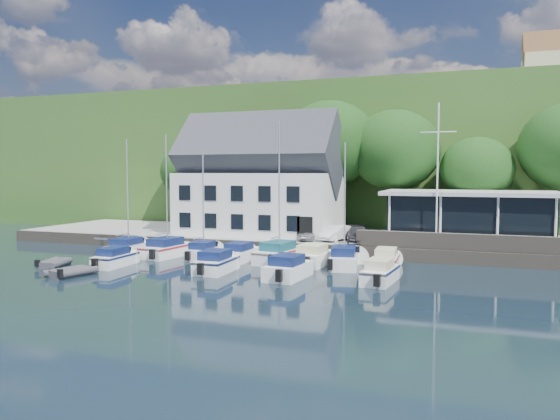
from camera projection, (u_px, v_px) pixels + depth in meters
The scene contains 33 objects.
ground at pixel (266, 285), 32.02m from camera, with size 180.00×180.00×0.00m, color black.
quay at pixel (338, 241), 48.41m from camera, with size 60.00×13.00×1.00m, color gray.
quay_face at pixel (318, 251), 42.31m from camera, with size 60.00×0.30×1.00m, color #5C5449.
hillside at pixel (403, 163), 89.64m from camera, with size 160.00×75.00×16.00m, color #2E5720.
field_patch at pixel (457, 116), 93.86m from camera, with size 50.00×30.00×0.30m, color #566A35.
harbor_building at pixel (260, 186), 49.50m from camera, with size 14.40×8.20×8.70m, color white, non-canonical shape.
club_pavilion at pixel (469, 217), 43.09m from camera, with size 13.20×7.20×4.10m, color black, non-canonical shape.
seawall at pixel (483, 243), 38.54m from camera, with size 18.00×0.50×1.20m, color #5C5449.
gangway at pixel (123, 250), 46.06m from camera, with size 1.20×6.00×1.40m, color silver, non-canonical shape.
car_silver at pixel (312, 233), 44.70m from camera, with size 1.35×3.35×1.14m, color #AEAEB3.
car_white at pixel (337, 233), 44.68m from camera, with size 1.31×3.75×1.24m, color white.
car_dgrey at pixel (358, 234), 43.42m from camera, with size 1.80×4.42×1.28m, color #313035.
car_blue at pixel (394, 235), 42.93m from camera, with size 1.57×3.98×1.36m, color #2F518F.
flagpole at pixel (437, 176), 40.08m from camera, with size 2.56×0.20×10.65m, color white, non-canonical shape.
tree_0 at pixel (189, 185), 58.87m from camera, with size 6.14×6.14×8.39m, color #13340F, non-canonical shape.
tree_1 at pixel (230, 180), 57.16m from camera, with size 6.95×6.95×9.49m, color #13340F, non-canonical shape.
tree_2 at pixel (329, 166), 52.37m from camera, with size 9.09×9.09×12.42m, color #13340F, non-canonical shape.
tree_3 at pixel (395, 171), 50.75m from camera, with size 8.32×8.32×11.37m, color #13340F, non-canonical shape.
tree_4 at pixel (476, 186), 48.29m from camera, with size 6.38×6.38×8.72m, color #13340F, non-canonical shape.
boat_r1_0 at pixel (128, 202), 43.38m from camera, with size 2.03×6.31×8.42m, color white, non-canonical shape.
boat_r1_1 at pixel (167, 197), 42.24m from camera, with size 2.25×6.76×9.27m, color white, non-canonical shape.
boat_r1_2 at pixel (203, 204), 41.24m from camera, with size 1.87×5.34×8.35m, color white, non-canonical shape.
boat_r1_3 at pixel (240, 252), 40.52m from camera, with size 1.87×5.75×1.40m, color white, non-canonical shape.
boat_r1_4 at pixel (279, 197), 39.61m from camera, with size 2.21×6.81×9.56m, color white, non-canonical shape.
boat_r1_5 at pixel (313, 255), 38.64m from camera, with size 2.13×5.52×1.51m, color white, non-canonical shape.
boat_r1_6 at pixel (345, 202), 37.39m from camera, with size 2.01×6.12×9.15m, color white, non-canonical shape.
boat_r1_7 at pixel (386, 258), 37.48m from camera, with size 1.72×5.78×1.40m, color white, non-canonical shape.
boat_r2_0 at pixel (115, 256), 38.24m from camera, with size 1.69×5.50×1.38m, color white, non-canonical shape.
boat_r2_2 at pixel (216, 261), 35.91m from camera, with size 2.02×5.41×1.50m, color white, non-canonical shape.
boat_r2_3 at pixel (288, 266), 33.81m from camera, with size 2.12×5.51×1.51m, color white, non-canonical shape.
boat_r2_4 at pixel (380, 271), 32.48m from camera, with size 1.70×5.40×1.46m, color white, non-canonical shape.
dinghy_0 at pixel (54, 262), 38.11m from camera, with size 1.65×2.76×0.64m, color #3B3A40, non-canonical shape.
dinghy_1 at pixel (71, 271), 34.61m from camera, with size 1.76×2.93×0.68m, color #3B3A40, non-canonical shape.
Camera 1 is at (11.52, -29.48, 6.61)m, focal length 35.00 mm.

